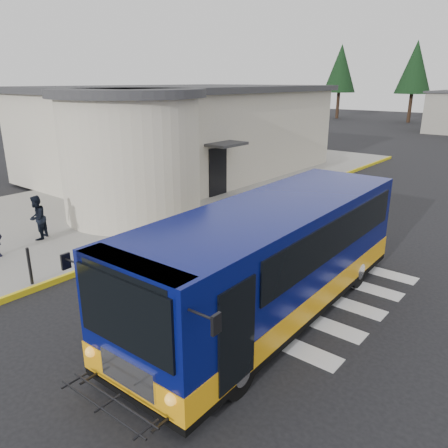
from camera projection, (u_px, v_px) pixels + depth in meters
The scene contains 8 objects.
ground at pixel (277, 267), 12.86m from camera, with size 140.00×140.00×0.00m, color black.
sidewalk at pixel (165, 192), 21.19m from camera, with size 10.00×34.00×0.15m, color gray.
curb_strip at pixel (247, 210), 18.21m from camera, with size 0.12×34.00×0.16m, color yellow.
station_building at pixel (179, 132), 23.65m from camera, with size 12.70×18.70×4.80m.
crosswalk at pixel (247, 271), 12.57m from camera, with size 8.00×5.35×0.01m.
transit_bus at pixel (272, 263), 10.02m from camera, with size 3.41×9.42×2.64m.
pedestrian_b at pixel (37, 218), 14.51m from camera, with size 0.73×0.57×1.49m, color black.
bollard at pixel (30, 266), 11.32m from camera, with size 0.08×0.08×1.01m, color black.
Camera 1 is at (6.29, -10.11, 5.25)m, focal length 35.00 mm.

